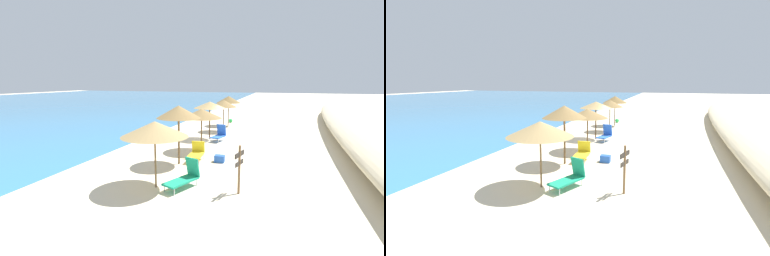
# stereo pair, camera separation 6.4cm
# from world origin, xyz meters

# --- Properties ---
(ground_plane) EXTENTS (160.00, 160.00, 0.00)m
(ground_plane) POSITION_xyz_m (0.00, 0.00, 0.00)
(ground_plane) COLOR beige
(beach_umbrella_0) EXTENTS (2.57, 2.57, 2.59)m
(beach_umbrella_0) POSITION_xyz_m (-8.38, 1.45, 2.30)
(beach_umbrella_0) COLOR brown
(beach_umbrella_0) RESTS_ON ground_plane
(beach_umbrella_1) EXTENTS (2.17, 2.17, 2.92)m
(beach_umbrella_1) POSITION_xyz_m (-5.22, 1.70, 2.60)
(beach_umbrella_1) COLOR brown
(beach_umbrella_1) RESTS_ON ground_plane
(beach_umbrella_2) EXTENTS (2.37, 2.37, 2.49)m
(beach_umbrella_2) POSITION_xyz_m (-2.35, 1.39, 2.22)
(beach_umbrella_2) COLOR brown
(beach_umbrella_2) RESTS_ON ground_plane
(beach_umbrella_3) EXTENTS (2.25, 2.25, 2.65)m
(beach_umbrella_3) POSITION_xyz_m (1.11, 1.81, 2.41)
(beach_umbrella_3) COLOR brown
(beach_umbrella_3) RESTS_ON ground_plane
(beach_umbrella_4) EXTENTS (2.11, 2.11, 2.56)m
(beach_umbrella_4) POSITION_xyz_m (4.35, 1.51, 2.27)
(beach_umbrella_4) COLOR brown
(beach_umbrella_4) RESTS_ON ground_plane
(beach_umbrella_5) EXTENTS (2.21, 2.21, 2.72)m
(beach_umbrella_5) POSITION_xyz_m (7.38, 1.70, 2.40)
(beach_umbrella_5) COLOR brown
(beach_umbrella_5) RESTS_ON ground_plane
(lounge_chair_0) EXTENTS (1.66, 1.15, 1.09)m
(lounge_chair_0) POSITION_xyz_m (-8.03, 0.39, 0.42)
(lounge_chair_0) COLOR #199972
(lounge_chair_0) RESTS_ON ground_plane
(lounge_chair_1) EXTENTS (1.38, 0.78, 0.95)m
(lounge_chair_1) POSITION_xyz_m (-4.39, 1.06, 0.42)
(lounge_chair_1) COLOR yellow
(lounge_chair_1) RESTS_ON ground_plane
(lounge_chair_2) EXTENTS (1.39, 0.91, 1.13)m
(lounge_chair_2) POSITION_xyz_m (0.60, 0.99, 0.47)
(lounge_chair_2) COLOR blue
(lounge_chair_2) RESTS_ON ground_plane
(wooden_signpost) EXTENTS (0.83, 0.22, 1.82)m
(wooden_signpost) POSITION_xyz_m (-8.00, -1.70, 1.08)
(wooden_signpost) COLOR brown
(wooden_signpost) RESTS_ON ground_plane
(beach_ball) EXTENTS (0.39, 0.39, 0.39)m
(beach_ball) POSITION_xyz_m (9.34, 1.83, 0.19)
(beach_ball) COLOR green
(beach_ball) RESTS_ON ground_plane
(cooler_box) EXTENTS (0.45, 0.53, 0.35)m
(cooler_box) POSITION_xyz_m (-4.26, -0.14, 0.18)
(cooler_box) COLOR blue
(cooler_box) RESTS_ON ground_plane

